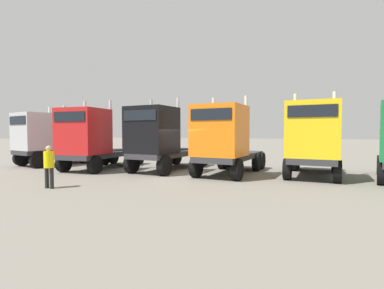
{
  "coord_description": "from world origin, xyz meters",
  "views": [
    {
      "loc": [
        4.98,
        -14.43,
        2.32
      ],
      "look_at": [
        -0.54,
        2.0,
        1.6
      ],
      "focal_mm": 26.72,
      "sensor_mm": 36.0,
      "label": 1
    }
  ],
  "objects_px": {
    "semi_truck_silver": "(46,138)",
    "visitor_in_hivis": "(49,164)",
    "semi_truck_orange": "(224,140)",
    "semi_truck_yellow": "(313,139)",
    "semi_truck_red": "(91,139)",
    "semi_truck_black": "(159,139)"
  },
  "relations": [
    {
      "from": "semi_truck_black",
      "to": "semi_truck_orange",
      "type": "xyz_separation_m",
      "value": [
        3.97,
        -0.34,
        0.0
      ]
    },
    {
      "from": "semi_truck_silver",
      "to": "visitor_in_hivis",
      "type": "height_order",
      "value": "semi_truck_silver"
    },
    {
      "from": "semi_truck_black",
      "to": "semi_truck_yellow",
      "type": "xyz_separation_m",
      "value": [
        8.42,
        0.35,
        0.02
      ]
    },
    {
      "from": "semi_truck_red",
      "to": "semi_truck_yellow",
      "type": "xyz_separation_m",
      "value": [
        12.61,
        1.14,
        0.06
      ]
    },
    {
      "from": "semi_truck_yellow",
      "to": "visitor_in_hivis",
      "type": "xyz_separation_m",
      "value": [
        -10.61,
        -6.41,
        -0.94
      ]
    },
    {
      "from": "semi_truck_yellow",
      "to": "semi_truck_silver",
      "type": "bearing_deg",
      "value": -83.53
    },
    {
      "from": "semi_truck_orange",
      "to": "visitor_in_hivis",
      "type": "distance_m",
      "value": 8.46
    },
    {
      "from": "semi_truck_silver",
      "to": "semi_truck_yellow",
      "type": "distance_m",
      "value": 17.38
    },
    {
      "from": "semi_truck_black",
      "to": "semi_truck_orange",
      "type": "bearing_deg",
      "value": 93.14
    },
    {
      "from": "semi_truck_yellow",
      "to": "semi_truck_red",
      "type": "bearing_deg",
      "value": -78.2
    },
    {
      "from": "semi_truck_orange",
      "to": "semi_truck_silver",
      "type": "bearing_deg",
      "value": -85.19
    },
    {
      "from": "semi_truck_silver",
      "to": "semi_truck_yellow",
      "type": "height_order",
      "value": "semi_truck_yellow"
    },
    {
      "from": "semi_truck_orange",
      "to": "visitor_in_hivis",
      "type": "height_order",
      "value": "semi_truck_orange"
    },
    {
      "from": "semi_truck_orange",
      "to": "semi_truck_red",
      "type": "bearing_deg",
      "value": -78.76
    },
    {
      "from": "semi_truck_silver",
      "to": "semi_truck_black",
      "type": "distance_m",
      "value": 8.97
    },
    {
      "from": "semi_truck_red",
      "to": "semi_truck_orange",
      "type": "height_order",
      "value": "semi_truck_red"
    },
    {
      "from": "semi_truck_red",
      "to": "visitor_in_hivis",
      "type": "bearing_deg",
      "value": 21.09
    },
    {
      "from": "semi_truck_silver",
      "to": "semi_truck_yellow",
      "type": "bearing_deg",
      "value": 105.56
    },
    {
      "from": "semi_truck_silver",
      "to": "visitor_in_hivis",
      "type": "distance_m",
      "value": 9.41
    },
    {
      "from": "semi_truck_silver",
      "to": "semi_truck_yellow",
      "type": "relative_size",
      "value": 1.01
    },
    {
      "from": "visitor_in_hivis",
      "to": "semi_truck_silver",
      "type": "bearing_deg",
      "value": -129.07
    },
    {
      "from": "semi_truck_orange",
      "to": "semi_truck_yellow",
      "type": "distance_m",
      "value": 4.5
    }
  ]
}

